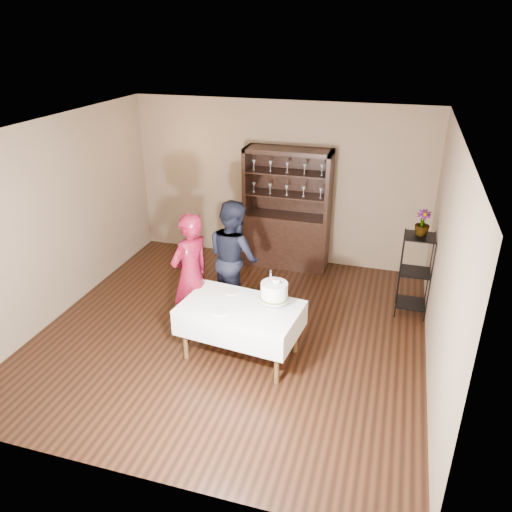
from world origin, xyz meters
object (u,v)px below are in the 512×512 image
at_px(cake_table, 241,318).
at_px(cake, 274,292).
at_px(potted_plant, 423,223).
at_px(china_hutch, 286,228).
at_px(plant_etagere, 415,272).
at_px(woman, 191,275).
at_px(man, 234,257).

relative_size(cake_table, cake, 3.07).
bearing_deg(potted_plant, cake, -135.75).
bearing_deg(china_hutch, potted_plant, -25.90).
bearing_deg(china_hutch, plant_etagere, -26.83).
height_order(cake_table, potted_plant, potted_plant).
bearing_deg(woman, china_hutch, -172.65).
relative_size(china_hutch, potted_plant, 5.70).
xyz_separation_m(plant_etagere, cake, (-1.62, -1.54, 0.25)).
distance_m(china_hutch, plant_etagere, 2.33).
bearing_deg(woman, man, 176.92).
xyz_separation_m(plant_etagere, woman, (-2.79, -1.31, 0.19)).
height_order(woman, man, woman).
bearing_deg(cake_table, plant_etagere, 39.47).
height_order(china_hutch, woman, china_hutch).
distance_m(plant_etagere, woman, 3.09).
xyz_separation_m(man, cake, (0.82, -0.92, 0.07)).
bearing_deg(cake_table, potted_plant, 40.10).
xyz_separation_m(man, potted_plant, (2.44, 0.67, 0.53)).
bearing_deg(cake_table, cake, 15.95).
bearing_deg(woman, cake_table, 90.56).
distance_m(china_hutch, cake_table, 2.71).
bearing_deg(potted_plant, cake_table, -139.90).
relative_size(china_hutch, cake, 4.07).
height_order(china_hutch, plant_etagere, china_hutch).
bearing_deg(potted_plant, man, -164.71).
distance_m(china_hutch, woman, 2.48).
relative_size(woman, man, 1.01).
height_order(cake, potted_plant, potted_plant).
relative_size(china_hutch, man, 1.21).
xyz_separation_m(woman, cake, (1.17, -0.23, 0.06)).
distance_m(china_hutch, potted_plant, 2.42).
bearing_deg(man, china_hutch, -63.25).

